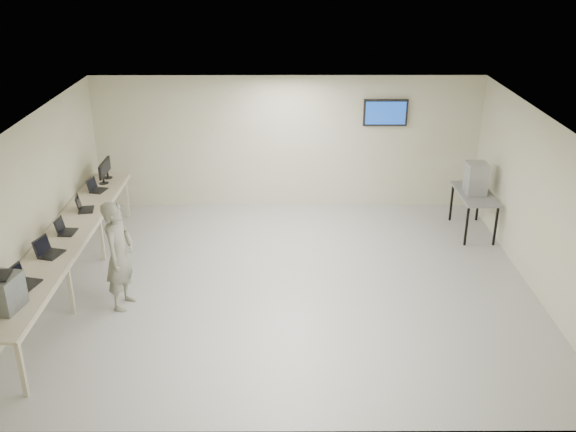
{
  "coord_description": "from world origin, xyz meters",
  "views": [
    {
      "loc": [
        -0.04,
        -9.38,
        5.26
      ],
      "look_at": [
        0.0,
        0.2,
        1.15
      ],
      "focal_mm": 40.0,
      "sensor_mm": 36.0,
      "label": 1
    }
  ],
  "objects_px": {
    "soldier": "(119,255)",
    "side_table": "(475,196)",
    "equipment_box": "(3,293)",
    "workbench": "(66,240)"
  },
  "relations": [
    {
      "from": "equipment_box",
      "to": "soldier",
      "type": "xyz_separation_m",
      "value": [
        1.08,
        1.58,
        -0.26
      ]
    },
    {
      "from": "soldier",
      "to": "side_table",
      "type": "xyz_separation_m",
      "value": [
        6.17,
        2.73,
        -0.12
      ]
    },
    {
      "from": "workbench",
      "to": "equipment_box",
      "type": "distance_m",
      "value": 2.26
    },
    {
      "from": "soldier",
      "to": "side_table",
      "type": "distance_m",
      "value": 6.75
    },
    {
      "from": "workbench",
      "to": "equipment_box",
      "type": "height_order",
      "value": "equipment_box"
    },
    {
      "from": "side_table",
      "to": "soldier",
      "type": "bearing_deg",
      "value": -156.12
    },
    {
      "from": "equipment_box",
      "to": "side_table",
      "type": "height_order",
      "value": "equipment_box"
    },
    {
      "from": "side_table",
      "to": "workbench",
      "type": "bearing_deg",
      "value": -163.93
    },
    {
      "from": "equipment_box",
      "to": "workbench",
      "type": "bearing_deg",
      "value": 99.02
    },
    {
      "from": "workbench",
      "to": "soldier",
      "type": "xyz_separation_m",
      "value": [
        1.02,
        -0.66,
        0.05
      ]
    }
  ]
}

